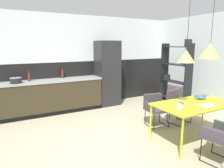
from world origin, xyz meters
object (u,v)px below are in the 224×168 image
dining_table (196,105)px  pendant_lamp_over_table_near (186,56)px  fruit_bowl (200,97)px  open_book (207,105)px  refrigerator_column (107,73)px  bottle_vinegar_dark (29,77)px  armchair_facing_counter (177,102)px  open_shelf_unit (176,74)px  mug_dark_espresso (180,107)px  armchair_corner_seat (156,105)px  mug_short_terracotta (181,105)px  bottle_wine_green (62,74)px  cooking_pot (16,80)px  pendant_lamp_over_table_far (210,51)px

dining_table → pendant_lamp_over_table_near: size_ratio=1.43×
fruit_bowl → open_book: (-0.28, -0.38, -0.04)m
refrigerator_column → bottle_vinegar_dark: (-2.25, 0.08, 0.04)m
armchair_facing_counter → open_shelf_unit: bearing=-144.5°
armchair_facing_counter → mug_dark_espresso: 1.42m
mug_dark_espresso → armchair_corner_seat: bearing=69.7°
fruit_bowl → mug_short_terracotta: size_ratio=1.80×
armchair_corner_seat → bottle_wine_green: (-1.56, 2.23, 0.56)m
fruit_bowl → armchair_corner_seat: bearing=123.9°
cooking_pot → pendant_lamp_over_table_far: pendant_lamp_over_table_far is taller
armchair_facing_counter → open_shelf_unit: 1.39m
armchair_facing_counter → pendant_lamp_over_table_near: (-0.70, -0.81, 1.15)m
open_book → open_shelf_unit: (1.21, 1.99, 0.26)m
refrigerator_column → pendant_lamp_over_table_far: 3.13m
open_book → bottle_wine_green: 3.84m
cooking_pot → bottle_wine_green: size_ratio=0.88×
mug_dark_espresso → bottle_wine_green: bearing=109.2°
armchair_facing_counter → armchair_corner_seat: bearing=-22.8°
fruit_bowl → pendant_lamp_over_table_far: pendant_lamp_over_table_far is taller
fruit_bowl → pendant_lamp_over_table_far: size_ratio=0.23×
pendant_lamp_over_table_far → fruit_bowl: bearing=85.2°
armchair_corner_seat → bottle_vinegar_dark: 3.30m
refrigerator_column → fruit_bowl: (0.74, -2.81, -0.20)m
fruit_bowl → open_book: fruit_bowl is taller
armchair_corner_seat → mug_short_terracotta: 1.11m
refrigerator_column → mug_dark_espresso: (-0.19, -3.14, -0.19)m
open_book → pendant_lamp_over_table_near: (-0.37, 0.23, 0.90)m
dining_table → open_book: bearing=-76.5°
bottle_wine_green → dining_table: bearing=-61.1°
armchair_corner_seat → bottle_wine_green: bearing=-47.9°
bottle_wine_green → pendant_lamp_over_table_far: bearing=-56.6°
armchair_facing_counter → bottle_vinegar_dark: size_ratio=2.75×
bottle_vinegar_dark → cooking_pot: bearing=-154.6°
armchair_corner_seat → armchair_facing_counter: (0.57, -0.11, 0.02)m
cooking_pot → mug_short_terracotta: bearing=-50.2°
cooking_pot → pendant_lamp_over_table_far: (3.30, -2.88, 0.75)m
mug_short_terracotta → pendant_lamp_over_table_far: 1.25m
dining_table → bottle_wine_green: size_ratio=5.19×
refrigerator_column → bottle_wine_green: 1.36m
pendant_lamp_over_table_far → mug_short_terracotta: bearing=-172.5°
bottle_vinegar_dark → pendant_lamp_over_table_near: 3.88m
armchair_facing_counter → dining_table: bearing=53.4°
refrigerator_column → armchair_facing_counter: refrigerator_column is taller
refrigerator_column → dining_table: (0.41, -2.98, -0.29)m
refrigerator_column → cooking_pot: size_ratio=7.20×
open_shelf_unit → pendant_lamp_over_table_near: pendant_lamp_over_table_near is taller
open_book → pendant_lamp_over_table_far: 1.05m
bottle_vinegar_dark → pendant_lamp_over_table_near: pendant_lamp_over_table_near is taller
armchair_corner_seat → open_book: bearing=108.6°
mug_dark_espresso → dining_table: bearing=15.0°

